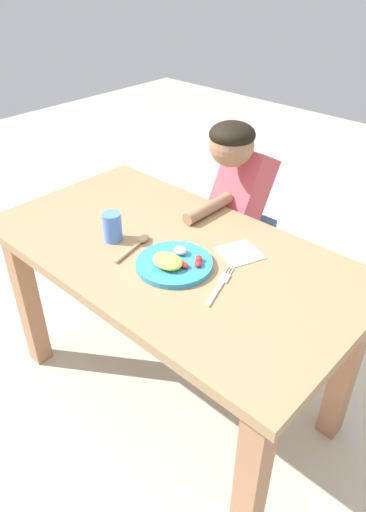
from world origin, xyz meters
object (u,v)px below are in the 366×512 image
fork (220,286)px  plate (174,263)px  spoon (138,243)px  person (240,228)px  drinking_cup (112,227)px

fork → plate: bearing=77.8°
spoon → person: size_ratio=0.18×
fork → spoon: spoon is taller
plate → fork: bearing=6.5°
fork → person: size_ratio=0.19×
drinking_cup → person: person is taller
spoon → person: person is taller
person → spoon: bearing=86.8°
plate → spoon: bearing=176.9°
plate → spoon: 0.18m
drinking_cup → fork: bearing=5.8°
fork → person: (-0.33, 0.55, -0.16)m
plate → drinking_cup: 0.28m
plate → fork: 0.18m
plate → spoon: plate is taller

